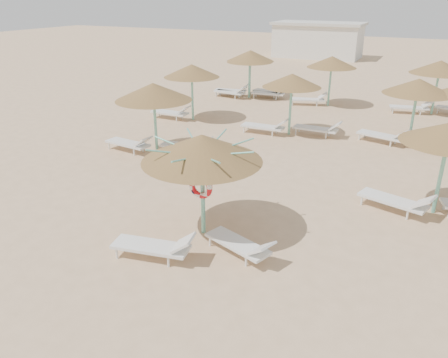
% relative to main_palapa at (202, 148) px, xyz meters
% --- Properties ---
extents(ground, '(120.00, 120.00, 0.00)m').
position_rel_main_palapa_xyz_m(ground, '(-0.15, -0.39, -2.33)').
color(ground, tan).
rests_on(ground, ground).
extents(main_palapa, '(2.99, 2.99, 2.68)m').
position_rel_main_palapa_xyz_m(main_palapa, '(0.00, 0.00, 0.00)').
color(main_palapa, '#72C7AE').
rests_on(main_palapa, ground).
extents(lounger_main_a, '(2.05, 0.94, 0.72)m').
position_rel_main_palapa_xyz_m(lounger_main_a, '(-0.41, -1.58, -1.98)').
color(lounger_main_a, white).
rests_on(lounger_main_a, ground).
extents(lounger_main_b, '(1.92, 1.14, 0.67)m').
position_rel_main_palapa_xyz_m(lounger_main_b, '(1.35, -0.60, -2.01)').
color(lounger_main_b, white).
rests_on(lounger_main_b, ground).
extents(palapa_field, '(19.30, 14.72, 2.72)m').
position_rel_main_palapa_xyz_m(palapa_field, '(1.18, 10.56, -0.03)').
color(palapa_field, '#72C7AE').
rests_on(palapa_field, ground).
extents(service_hut, '(8.40, 4.40, 3.25)m').
position_rel_main_palapa_xyz_m(service_hut, '(-6.15, 34.61, -0.69)').
color(service_hut, silver).
rests_on(service_hut, ground).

